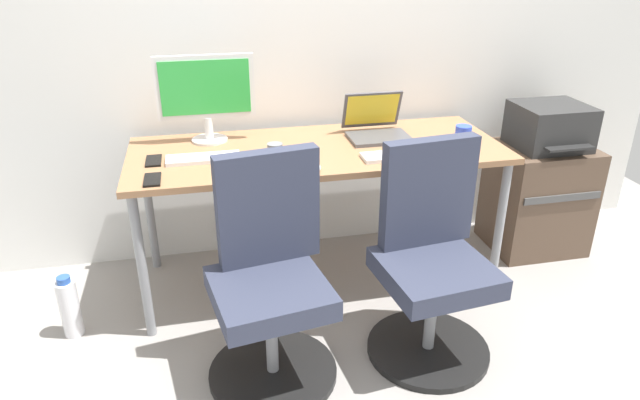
# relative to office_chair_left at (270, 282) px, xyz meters

# --- Properties ---
(ground_plane) EXTENTS (5.28, 5.28, 0.00)m
(ground_plane) POSITION_rel_office_chair_left_xyz_m (0.34, 0.65, -0.42)
(ground_plane) COLOR gray
(back_wall) EXTENTS (4.40, 0.04, 2.60)m
(back_wall) POSITION_rel_office_chair_left_xyz_m (0.34, 1.09, 0.88)
(back_wall) COLOR white
(back_wall) RESTS_ON ground
(desk) EXTENTS (1.83, 0.72, 0.75)m
(desk) POSITION_rel_office_chair_left_xyz_m (0.34, 0.65, 0.26)
(desk) COLOR #996B47
(desk) RESTS_ON ground
(office_chair_left) EXTENTS (0.54, 0.54, 0.94)m
(office_chair_left) POSITION_rel_office_chair_left_xyz_m (0.00, 0.00, 0.00)
(office_chair_left) COLOR black
(office_chair_left) RESTS_ON ground
(office_chair_right) EXTENTS (0.54, 0.54, 0.94)m
(office_chair_right) POSITION_rel_office_chair_left_xyz_m (0.69, 0.00, 0.00)
(office_chair_right) COLOR black
(office_chair_right) RESTS_ON ground
(side_cabinet) EXTENTS (0.51, 0.45, 0.63)m
(side_cabinet) POSITION_rel_office_chair_left_xyz_m (1.67, 0.73, -0.11)
(side_cabinet) COLOR brown
(side_cabinet) RESTS_ON ground
(printer) EXTENTS (0.38, 0.40, 0.24)m
(printer) POSITION_rel_office_chair_left_xyz_m (1.67, 0.73, 0.32)
(printer) COLOR #2D2D2D
(printer) RESTS_ON side_cabinet
(water_bottle_on_floor) EXTENTS (0.09, 0.09, 0.31)m
(water_bottle_on_floor) POSITION_rel_office_chair_left_xyz_m (-0.88, 0.41, -0.28)
(water_bottle_on_floor) COLOR white
(water_bottle_on_floor) RESTS_ON ground
(desktop_monitor) EXTENTS (0.48, 0.18, 0.43)m
(desktop_monitor) POSITION_rel_office_chair_left_xyz_m (-0.18, 0.87, 0.58)
(desktop_monitor) COLOR silver
(desktop_monitor) RESTS_ON desk
(open_laptop) EXTENTS (0.31, 0.30, 0.22)m
(open_laptop) POSITION_rel_office_chair_left_xyz_m (0.67, 0.76, 0.38)
(open_laptop) COLOR #4C4C51
(open_laptop) RESTS_ON desk
(keyboard_by_monitor) EXTENTS (0.34, 0.12, 0.02)m
(keyboard_by_monitor) POSITION_rel_office_chair_left_xyz_m (-0.22, 0.59, 0.33)
(keyboard_by_monitor) COLOR silver
(keyboard_by_monitor) RESTS_ON desk
(keyboard_by_laptop) EXTENTS (0.34, 0.12, 0.02)m
(keyboard_by_laptop) POSITION_rel_office_chair_left_xyz_m (0.68, 0.43, 0.33)
(keyboard_by_laptop) COLOR silver
(keyboard_by_laptop) RESTS_ON desk
(mouse_by_monitor) EXTENTS (0.06, 0.10, 0.03)m
(mouse_by_monitor) POSITION_rel_office_chair_left_xyz_m (0.26, 0.36, 0.34)
(mouse_by_monitor) COLOR silver
(mouse_by_monitor) RESTS_ON desk
(mouse_by_laptop) EXTENTS (0.06, 0.10, 0.03)m
(mouse_by_laptop) POSITION_rel_office_chair_left_xyz_m (-0.06, 0.44, 0.34)
(mouse_by_laptop) COLOR #2D2D2D
(mouse_by_laptop) RESTS_ON desk
(coffee_mug) EXTENTS (0.08, 0.08, 0.09)m
(coffee_mug) POSITION_rel_office_chair_left_xyz_m (1.06, 0.55, 0.37)
(coffee_mug) COLOR blue
(coffee_mug) RESTS_ON desk
(pen_cup) EXTENTS (0.07, 0.07, 0.10)m
(pen_cup) POSITION_rel_office_chair_left_xyz_m (0.10, 0.45, 0.38)
(pen_cup) COLOR slate
(pen_cup) RESTS_ON desk
(phone_near_monitor) EXTENTS (0.07, 0.14, 0.01)m
(phone_near_monitor) POSITION_rel_office_chair_left_xyz_m (-0.44, 0.38, 0.33)
(phone_near_monitor) COLOR black
(phone_near_monitor) RESTS_ON desk
(phone_near_laptop) EXTENTS (0.07, 0.14, 0.01)m
(phone_near_laptop) POSITION_rel_office_chair_left_xyz_m (-0.44, 0.62, 0.33)
(phone_near_laptop) COLOR black
(phone_near_laptop) RESTS_ON desk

